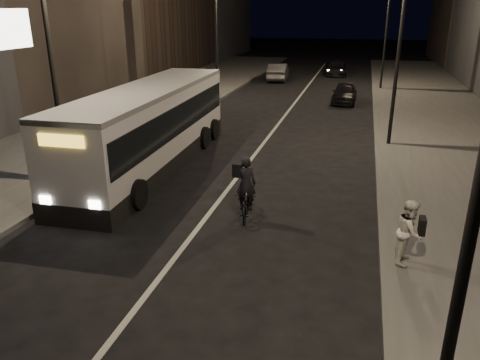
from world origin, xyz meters
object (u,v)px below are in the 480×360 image
Objects in this scene: car_mid at (278,72)px; pedestrian_woman at (410,232)px; streetlight_right_far at (384,16)px; streetlight_left_near at (54,27)px; city_bus at (150,124)px; car_near at (344,93)px; streetlight_left_far at (220,17)px; car_far at (336,68)px; streetlight_right_near at (474,67)px; cyclist_on_bicycle at (247,197)px; streetlight_right_mid at (395,22)px.

pedestrian_woman is at bearing 101.13° from car_mid.
streetlight_left_near is (-10.66, -24.00, 0.00)m from streetlight_right_far.
city_bus is 2.65× the size of car_mid.
city_bus is (-8.93, -21.20, -3.66)m from streetlight_right_far.
city_bus is 3.10× the size of car_near.
streetlight_left_far is 1.75× the size of car_far.
pedestrian_woman is (9.20, -5.64, -0.74)m from city_bus.
streetlight_right_far is 2.16× the size of car_near.
streetlight_right_far is 1.84× the size of car_mid.
streetlight_right_near is 6.79m from pedestrian_woman.
streetlight_right_far and streetlight_left_far have the same top height.
streetlight_left_far reaches higher than car_far.
car_mid is 0.95× the size of car_far.
streetlight_left_near is 32.95m from car_far.
streetlight_left_far is at bearing 90.00° from streetlight_left_near.
streetlight_left_near reaches higher than pedestrian_woman.
car_near is at bearing 76.78° from cyclist_on_bicycle.
streetlight_right_far and streetlight_left_near have the same top height.
pedestrian_woman is 0.36× the size of car_mid.
cyclist_on_bicycle is at bearing -99.40° from streetlight_right_far.
city_bus is (-8.93, 10.80, -3.66)m from streetlight_right_near.
streetlight_left_near is 1.84× the size of car_mid.
car_far reaches higher than car_near.
cyclist_on_bicycle is at bearing 120.74° from streetlight_right_near.
cyclist_on_bicycle is (-4.14, 6.97, -4.70)m from streetlight_right_near.
streetlight_left_far reaches higher than pedestrian_woman.
streetlight_left_near is 5.07× the size of pedestrian_woman.
streetlight_left_far is 2.16× the size of car_near.
car_far is at bearing 98.58° from streetlight_right_mid.
streetlight_right_near is 9.37m from cyclist_on_bicycle.
streetlight_right_near is 14.48m from city_bus.
streetlight_right_mid and streetlight_right_far have the same top height.
pedestrian_woman reaches higher than car_far.
streetlight_right_mid is 16.00m from streetlight_right_far.
streetlight_right_near is 5.07× the size of pedestrian_woman.
streetlight_right_far is 7.84m from car_near.
streetlight_right_near is 1.84× the size of car_mid.
streetlight_right_near is at bearing -66.66° from cyclist_on_bicycle.
streetlight_right_far is 1.00× the size of streetlight_left_near.
streetlight_right_mid is 1.75× the size of car_far.
streetlight_right_far is at bearing 29.36° from streetlight_left_far.
streetlight_left_far reaches higher than car_mid.
streetlight_right_far is at bearing 70.63° from car_near.
pedestrian_woman is (4.41, -1.81, 0.30)m from cyclist_on_bicycle.
streetlight_right_near is 13.33m from streetlight_left_near.
pedestrian_woman is (0.27, 5.16, -4.40)m from streetlight_right_near.
car_near is (1.95, 19.17, -0.02)m from cyclist_on_bicycle.
streetlight_right_mid reaches higher than car_near.
streetlight_right_far is 1.75× the size of car_far.
car_far is (7.07, 31.84, -4.69)m from streetlight_left_near.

